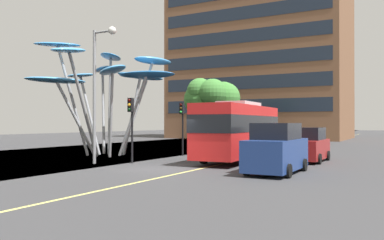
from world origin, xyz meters
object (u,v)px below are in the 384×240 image
Objects in this scene: car_parked_mid at (307,146)px; car_parked_near at (276,150)px; leaf_sculpture at (105,73)px; traffic_light_kerb_near at (131,116)px; traffic_light_kerb_far at (182,117)px; street_lamp at (99,78)px; red_bus at (239,129)px.

car_parked_near is at bearing -89.89° from car_parked_mid.
leaf_sculpture reaches higher than traffic_light_kerb_near.
car_parked_mid is (13.70, 2.26, -4.91)m from leaf_sculpture.
car_parked_near is (8.70, -6.42, -1.62)m from traffic_light_kerb_far.
street_lamp reaches higher than traffic_light_kerb_near.
car_parked_mid is at bearing 19.90° from red_bus.
leaf_sculpture is at bearing -174.92° from red_bus.
leaf_sculpture is 6.36m from traffic_light_kerb_far.
street_lamp is at bearing -137.40° from red_bus.
red_bus is at bearing 43.50° from traffic_light_kerb_near.
car_parked_near is 1.07× the size of car_parked_mid.
traffic_light_kerb_far is at bearing 163.53° from red_bus.
traffic_light_kerb_near reaches higher than car_parked_mid.
red_bus is 2.28× the size of car_parked_mid.
street_lamp reaches higher than red_bus.
leaf_sculpture is 14.73m from car_parked_mid.
traffic_light_kerb_far is 0.82× the size of car_parked_near.
traffic_light_kerb_far is 0.49× the size of street_lamp.
car_parked_near is (13.71, -4.10, -4.78)m from leaf_sculpture.
traffic_light_kerb_near is (5.09, -3.68, -3.16)m from leaf_sculpture.
car_parked_mid is (8.61, 5.93, -1.75)m from traffic_light_kerb_near.
street_lamp is at bearing -140.75° from traffic_light_kerb_near.
traffic_light_kerb_far is (-0.08, 6.00, -0.00)m from traffic_light_kerb_near.
leaf_sculpture reaches higher than car_parked_near.
leaf_sculpture is 2.26× the size of car_parked_near.
leaf_sculpture is 6.15m from street_lamp.
traffic_light_kerb_far is 10.94m from car_parked_near.
traffic_light_kerb_near reaches higher than red_bus.
car_parked_near is 6.36m from car_parked_mid.
traffic_light_kerb_near reaches higher than traffic_light_kerb_far.
leaf_sculpture is at bearing 144.17° from traffic_light_kerb_near.
leaf_sculpture reaches higher than red_bus.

